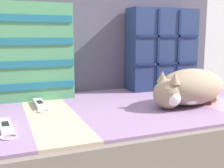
% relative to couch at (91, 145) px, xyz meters
% --- Properties ---
extents(couch, '(1.71, 0.89, 0.35)m').
position_rel_couch_xyz_m(couch, '(0.00, 0.00, 0.00)').
color(couch, brown).
rests_on(couch, ground_plane).
extents(sofa_backrest, '(1.68, 0.14, 0.54)m').
position_rel_couch_xyz_m(sofa_backrest, '(0.00, 0.37, 0.45)').
color(sofa_backrest, '#514C60').
rests_on(sofa_backrest, couch).
extents(throw_pillow_quilted, '(0.38, 0.14, 0.44)m').
position_rel_couch_xyz_m(throw_pillow_quilted, '(0.48, 0.23, 0.40)').
color(throw_pillow_quilted, navy).
rests_on(throw_pillow_quilted, couch).
extents(throw_pillow_striped, '(0.45, 0.14, 0.44)m').
position_rel_couch_xyz_m(throw_pillow_striped, '(-0.25, 0.23, 0.40)').
color(throw_pillow_striped, '#4C9366').
rests_on(throw_pillow_striped, couch).
extents(sleeping_cat, '(0.40, 0.29, 0.15)m').
position_rel_couch_xyz_m(sleeping_cat, '(0.39, -0.15, 0.25)').
color(sleeping_cat, gray).
rests_on(sleeping_cat, couch).
extents(game_remote_near, '(0.05, 0.20, 0.02)m').
position_rel_couch_xyz_m(game_remote_near, '(-0.20, 0.06, 0.19)').
color(game_remote_near, white).
rests_on(game_remote_near, couch).
extents(game_remote_far, '(0.06, 0.19, 0.02)m').
position_rel_couch_xyz_m(game_remote_far, '(-0.34, -0.20, 0.19)').
color(game_remote_far, white).
rests_on(game_remote_far, couch).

